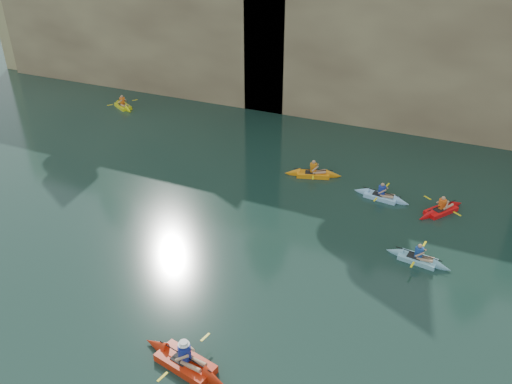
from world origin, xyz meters
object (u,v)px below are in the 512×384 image
at_px(main_kayaker, 185,362).
at_px(kayaker_orange, 313,174).
at_px(kayaker_red_far, 441,210).
at_px(kayaker_ltblue_near, 418,259).

relative_size(main_kayaker, kayaker_orange, 1.13).
xyz_separation_m(kayaker_orange, kayaker_red_far, (6.83, -1.05, -0.01)).
distance_m(main_kayaker, kayaker_red_far, 14.50).
height_order(kayaker_ltblue_near, kayaker_red_far, kayaker_red_far).
xyz_separation_m(main_kayaker, kayaker_red_far, (6.11, 13.15, -0.04)).
bearing_deg(kayaker_red_far, main_kayaker, -171.17).
xyz_separation_m(main_kayaker, kayaker_ltblue_near, (5.73, 8.70, -0.04)).
bearing_deg(main_kayaker, kayaker_orange, 103.26).
bearing_deg(kayaker_ltblue_near, main_kayaker, -116.03).
xyz_separation_m(main_kayaker, kayaker_orange, (-0.71, 14.20, -0.03)).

